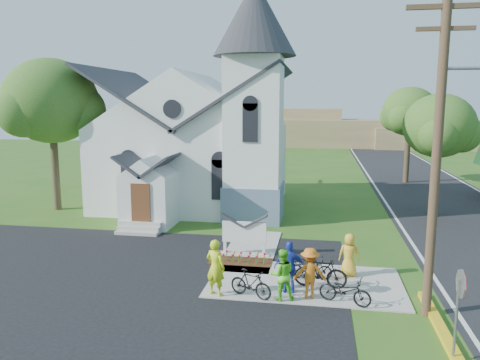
% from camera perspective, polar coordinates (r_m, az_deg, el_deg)
% --- Properties ---
extents(ground, '(120.00, 120.00, 0.00)m').
position_cam_1_polar(ground, '(17.36, 2.79, -12.71)').
color(ground, '#2B5B1A').
rests_on(ground, ground).
extents(parking_lot, '(20.00, 16.00, 0.02)m').
position_cam_1_polar(parking_lot, '(17.80, -21.67, -12.79)').
color(parking_lot, black).
rests_on(parking_lot, ground).
extents(road, '(8.00, 90.00, 0.02)m').
position_cam_1_polar(road, '(32.67, 23.88, -2.92)').
color(road, black).
rests_on(road, ground).
extents(sidewalk, '(7.00, 4.00, 0.05)m').
position_cam_1_polar(sidewalk, '(17.72, 7.93, -12.24)').
color(sidewalk, '#ABA59B').
rests_on(sidewalk, ground).
extents(church, '(12.35, 12.00, 13.00)m').
position_cam_1_polar(church, '(29.42, -4.85, 6.88)').
color(church, white).
rests_on(church, ground).
extents(church_sign, '(2.20, 0.40, 1.70)m').
position_cam_1_polar(church_sign, '(20.19, 0.52, -6.42)').
color(church_sign, '#ABA59B').
rests_on(church_sign, ground).
extents(flower_bed, '(2.60, 1.10, 0.07)m').
position_cam_1_polar(flower_bed, '(19.64, 0.09, -9.92)').
color(flower_bed, '#35210E').
rests_on(flower_bed, ground).
extents(utility_pole, '(3.45, 0.28, 10.00)m').
position_cam_1_polar(utility_pole, '(14.93, 23.19, 4.30)').
color(utility_pole, '#412C20').
rests_on(utility_pole, ground).
extents(stop_sign, '(0.11, 0.76, 2.48)m').
position_cam_1_polar(stop_sign, '(13.18, 25.19, -12.67)').
color(stop_sign, gray).
rests_on(stop_sign, ground).
extents(tree_lot_corner, '(5.60, 5.60, 9.15)m').
position_cam_1_polar(tree_lot_corner, '(30.45, -22.04, 8.87)').
color(tree_lot_corner, '#36281D').
rests_on(tree_lot_corner, ground).
extents(tree_road_near, '(4.00, 4.00, 7.05)m').
position_cam_1_polar(tree_road_near, '(28.77, 23.10, 6.02)').
color(tree_road_near, '#36281D').
rests_on(tree_road_near, ground).
extents(tree_road_mid, '(4.40, 4.40, 7.80)m').
position_cam_1_polar(tree_road_mid, '(40.61, 19.97, 7.80)').
color(tree_road_mid, '#36281D').
rests_on(tree_road_mid, ground).
extents(distant_hills, '(61.00, 10.00, 5.60)m').
position_cam_1_polar(distant_hills, '(72.45, 10.89, 5.80)').
color(distant_hills, olive).
rests_on(distant_hills, ground).
extents(cyclist_0, '(0.83, 0.69, 1.95)m').
position_cam_1_polar(cyclist_0, '(16.13, -3.01, -10.58)').
color(cyclist_0, '#C9E41A').
rests_on(cyclist_0, sidewalk).
extents(bike_0, '(1.61, 1.04, 0.80)m').
position_cam_1_polar(bike_0, '(18.42, 7.25, -9.96)').
color(bike_0, black).
rests_on(bike_0, sidewalk).
extents(cyclist_1, '(0.98, 0.84, 1.74)m').
position_cam_1_polar(cyclist_1, '(15.84, 5.12, -11.39)').
color(cyclist_1, '#5FDD29').
rests_on(cyclist_1, sidewalk).
extents(bike_1, '(1.63, 1.03, 0.95)m').
position_cam_1_polar(bike_1, '(16.09, 1.32, -12.52)').
color(bike_1, black).
rests_on(bike_1, sidewalk).
extents(cyclist_2, '(1.09, 0.52, 1.81)m').
position_cam_1_polar(cyclist_2, '(16.42, 6.06, -10.51)').
color(cyclist_2, '#2540BC').
rests_on(cyclist_2, sidewalk).
extents(bike_2, '(1.61, 0.61, 0.83)m').
position_cam_1_polar(bike_2, '(17.86, 8.59, -10.57)').
color(bike_2, black).
rests_on(bike_2, sidewalk).
extents(cyclist_3, '(1.19, 0.80, 1.71)m').
position_cam_1_polar(cyclist_3, '(16.13, 8.50, -11.12)').
color(cyclist_3, orange).
rests_on(cyclist_3, sidewalk).
extents(bike_3, '(1.91, 0.67, 1.13)m').
position_cam_1_polar(bike_3, '(17.08, 9.77, -11.02)').
color(bike_3, black).
rests_on(bike_3, sidewalk).
extents(cyclist_4, '(0.88, 0.64, 1.64)m').
position_cam_1_polar(cyclist_4, '(18.32, 13.18, -8.86)').
color(cyclist_4, gold).
rests_on(cyclist_4, sidewalk).
extents(bike_4, '(1.84, 1.15, 0.91)m').
position_cam_1_polar(bike_4, '(15.99, 12.68, -13.00)').
color(bike_4, black).
rests_on(bike_4, sidewalk).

